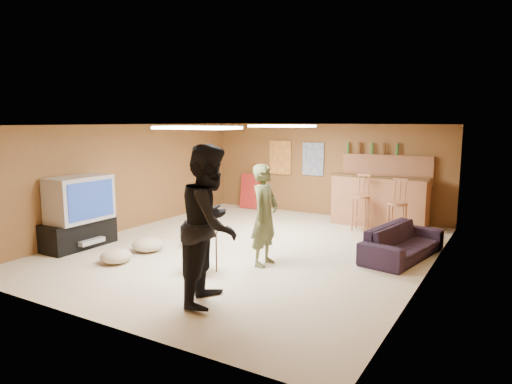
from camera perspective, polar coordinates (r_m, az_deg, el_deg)
The scene contains 32 objects.
ground at distance 8.27m, azimuth -0.71°, elevation -7.05°, with size 7.00×7.00×0.00m, color beige.
ceiling at distance 7.95m, azimuth -0.74°, elevation 8.38°, with size 6.00×7.00×0.02m, color silver.
wall_back at distance 11.16m, azimuth 8.62°, elevation 2.76°, with size 6.00×0.02×2.20m, color brown.
wall_front at distance 5.40m, azimuth -20.34°, elevation -4.17°, with size 6.00×0.02×2.20m, color brown.
wall_left at distance 9.91m, azimuth -15.74°, elevation 1.77°, with size 0.02×7.00×2.20m, color brown.
wall_right at distance 6.99m, azimuth 20.83°, elevation -1.32°, with size 0.02×7.00×2.20m, color brown.
tv_stand at distance 8.88m, azimuth -21.24°, elevation -4.87°, with size 0.55×1.30×0.50m, color black.
dvd_box at distance 8.74m, azimuth -20.30°, elevation -5.72°, with size 0.35×0.50×0.08m, color #B2B2B7.
tv_body at distance 8.70m, azimuth -21.19°, elevation -0.78°, with size 0.60×1.10×0.80m, color #B2B2B7.
tv_screen at distance 8.46m, azimuth -19.89°, elevation -0.96°, with size 0.02×0.95×0.65m, color navy.
bar_counter at distance 10.24m, azimuth 15.20°, elevation -1.10°, with size 2.00×0.60×1.10m, color #995B37.
bar_lip at distance 9.93m, azimuth 14.95°, elevation 1.81°, with size 2.10×0.12×0.05m, color #3D2913.
bar_shelf at distance 10.56m, azimuth 16.06°, elevation 4.36°, with size 2.00×0.18×0.05m, color #995B37.
bar_backing at distance 10.61m, azimuth 16.02°, elevation 2.75°, with size 2.00×0.14×0.60m, color #995B37.
poster_left at distance 11.59m, azimuth 3.05°, elevation 4.31°, with size 0.60×0.03×0.85m, color #BF3F26.
poster_right at distance 11.21m, azimuth 7.15°, elevation 4.10°, with size 0.55×0.03×0.80m, color #334C99.
folding_chair_stack at distance 11.95m, azimuth -0.74°, elevation 0.12°, with size 0.50×0.14×0.90m, color red.
ceiling_panel_front at distance 6.71m, azimuth -7.44°, elevation 7.97°, with size 1.20×0.60×0.04m, color white.
ceiling_panel_back at distance 9.00m, azimuth 3.26°, elevation 8.23°, with size 1.20×0.60×0.04m, color white.
person_olive at distance 7.16m, azimuth 1.08°, elevation -2.91°, with size 0.59×0.39×1.61m, color #515631.
person_black at distance 5.71m, azimuth -5.73°, elevation -4.02°, with size 0.97×0.76×1.99m, color black.
sofa at distance 8.03m, azimuth 17.85°, elevation -5.97°, with size 1.84×0.72×0.54m, color black.
tray_table at distance 6.97m, azimuth -7.06°, elevation -7.57°, with size 0.47×0.37×0.61m, color #3D2913.
cup_red_near at distance 6.96m, azimuth -7.82°, elevation -4.50°, with size 0.08×0.08×0.11m, color red.
cup_red_far at distance 6.75m, azimuth -6.94°, elevation -4.95°, with size 0.08×0.08×0.11m, color red.
cup_blue at distance 6.85m, azimuth -5.86°, elevation -4.69°, with size 0.08×0.08×0.12m, color navy.
bar_stool_left at distance 9.67m, azimuth 12.98°, elevation -1.05°, with size 0.40×0.40×1.28m, color #995B37, non-canonical shape.
bar_stool_right at distance 9.04m, azimuth 17.27°, elevation -1.78°, with size 0.42×0.42×1.32m, color #995B37, non-canonical shape.
cushion_near_tv at distance 8.28m, azimuth -13.34°, elevation -6.39°, with size 0.55×0.55×0.25m, color tan.
cushion_mid at distance 8.54m, azimuth -7.83°, elevation -5.93°, with size 0.43×0.43×0.20m, color tan.
cushion_far at distance 7.75m, azimuth -17.10°, elevation -7.67°, with size 0.50×0.50×0.23m, color tan.
bottle_row at distance 10.62m, azimuth 14.29°, elevation 5.29°, with size 1.20×0.08×0.26m, color #3F7233, non-canonical shape.
Camera 1 is at (4.11, -6.80, 2.27)m, focal length 32.00 mm.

